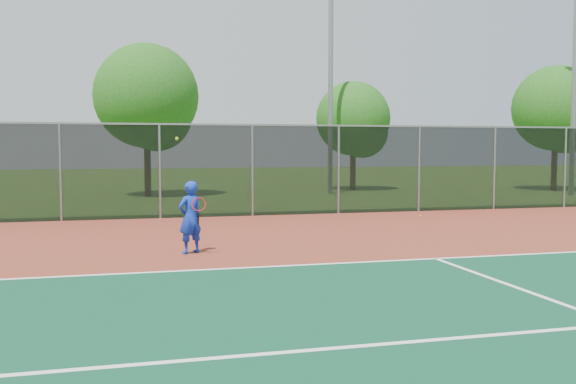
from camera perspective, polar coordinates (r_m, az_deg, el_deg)
ground at (r=9.96m, az=10.72°, el=-9.42°), size 120.00×120.00×0.00m
court_apron at (r=11.75m, az=6.53°, el=-7.25°), size 30.00×20.00×0.02m
fence_back at (r=21.17m, az=-3.19°, el=2.04°), size 30.00×0.06×3.03m
tennis_player at (r=13.86m, az=-8.70°, el=-2.23°), size 0.68×0.71×2.49m
practice_ball_2 at (r=21.20m, az=11.69°, el=-2.12°), size 0.07×0.07×0.07m
floodlight_n at (r=31.38m, az=3.81°, el=11.85°), size 0.90×0.40×11.59m
floodlight_ne at (r=33.19m, az=24.17°, el=11.08°), size 0.90×0.40×11.59m
tree_back_left at (r=30.24m, az=-12.27°, el=7.94°), size 4.77×4.77×7.01m
tree_back_mid at (r=33.96m, az=6.01°, el=6.21°), size 3.90×3.90×5.72m
tree_back_right at (r=36.37m, az=22.89°, el=6.55°), size 4.44×4.44×6.51m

